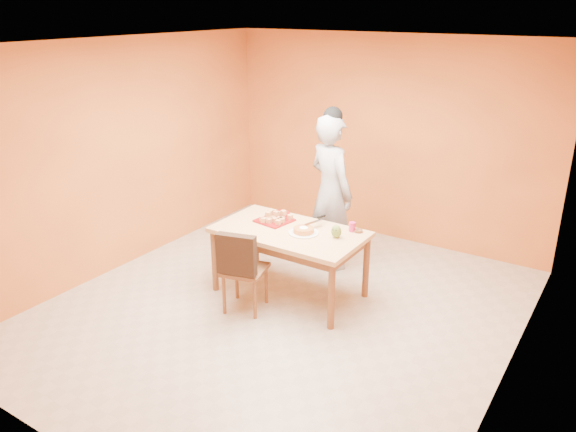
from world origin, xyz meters
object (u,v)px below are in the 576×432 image
Objects in this scene: person at (331,192)px; red_dinner_plate at (280,213)px; egg_ornament at (336,231)px; pastry_platter at (274,220)px; dining_chair at (244,268)px; sponge_cake at (304,230)px; dining_table at (289,238)px; magenta_glass at (352,227)px; checker_tin at (358,231)px.

person is 8.34× the size of red_dinner_plate.
red_dinner_plate is 1.60× the size of egg_ornament.
red_dinner_plate is (-0.07, 0.23, -0.00)m from pastry_platter.
dining_chair is 4.23× the size of sponge_cake.
magenta_glass is (0.58, 0.33, 0.14)m from dining_table.
egg_ornament is (0.52, 0.09, 0.16)m from dining_table.
egg_ornament is at bearing 26.13° from dining_chair.
sponge_cake is 2.41× the size of checker_tin.
dining_chair is 1.03m from egg_ornament.
pastry_platter is 1.54× the size of red_dinner_plate.
magenta_glass is 1.11× the size of checker_tin.
egg_ornament reaches higher than pastry_platter.
magenta_glass is (0.79, 0.89, 0.33)m from dining_chair.
dining_table is 17.66× the size of checker_tin.
sponge_cake is at bearing -33.44° from red_dinner_plate.
dining_chair is 0.74m from pastry_platter.
dining_chair reaches higher than magenta_glass.
magenta_glass is (0.58, -0.57, -0.13)m from person.
dining_chair reaches higher than dining_table.
person is 0.84m from pastry_platter.
pastry_platter is at bearing 178.14° from egg_ornament.
checker_tin is at bearing 0.00° from red_dinner_plate.
egg_ornament is 0.30m from checker_tin.
dining_chair is at bearing 105.22° from person.
checker_tin is at bearing 14.01° from magenta_glass.
sponge_cake is 0.35m from egg_ornament.
sponge_cake is 0.52m from magenta_glass.
person reaches higher than pastry_platter.
person is 0.82m from magenta_glass.
checker_tin is (0.65, 0.35, 0.11)m from dining_table.
sponge_cake is 0.58m from checker_tin.
pastry_platter is at bearing -166.20° from magenta_glass.
pastry_platter is 0.80m from egg_ornament.
person reaches higher than red_dinner_plate.
magenta_glass is (0.40, 0.33, 0.01)m from sponge_cake.
sponge_cake is at bearing 0.28° from dining_table.
checker_tin is at bearing 13.81° from pastry_platter.
red_dinner_plate is at bearing 135.11° from dining_table.
pastry_platter is (-0.07, 0.67, 0.29)m from dining_chair.
dining_table is 7.13× the size of red_dinner_plate.
dining_chair is 1.54m from person.
red_dinner_plate is 1.00m from checker_tin.
dining_table is 1.73× the size of dining_chair.
dining_table is at bearing -151.54° from checker_tin.
magenta_glass is at bearing -165.99° from checker_tin.
person is at bearing 89.87° from dining_table.
sponge_cake reaches higher than checker_tin.
dining_chair is 1.23m from magenta_glass.
dining_table is at bearing -179.72° from sponge_cake.
dining_table is 4.62× the size of pastry_platter.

